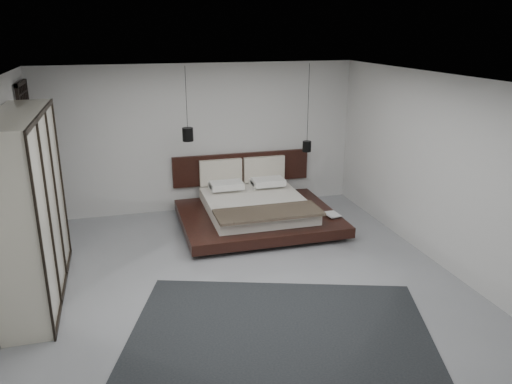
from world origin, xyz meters
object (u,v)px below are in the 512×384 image
object	(u,v)px
pendant_left	(188,134)
pendant_right	(307,146)
lattice_screen	(32,161)
bed	(256,208)
rug	(280,336)
wardrobe	(29,208)

from	to	relation	value
pendant_left	pendant_right	world-z (taller)	same
lattice_screen	bed	distance (m)	3.89
pendant_left	rug	xyz separation A→B (m)	(0.45, -3.91, -1.62)
wardrobe	rug	size ratio (longest dim) A/B	0.71
lattice_screen	wardrobe	distance (m)	2.21
bed	rug	xyz separation A→B (m)	(-0.67, -3.49, -0.28)
pendant_left	wardrobe	bearing A→B (deg)	-138.42
lattice_screen	pendant_right	xyz separation A→B (m)	(4.84, -0.12, -0.01)
lattice_screen	rug	distance (m)	5.22
bed	pendant_left	world-z (taller)	pendant_left
pendant_right	wardrobe	bearing A→B (deg)	-155.59
rug	lattice_screen	bearing A→B (deg)	127.15
lattice_screen	pendant_left	xyz separation A→B (m)	(2.60, -0.12, 0.33)
bed	wardrobe	size ratio (longest dim) A/B	1.10
pendant_left	pendant_right	size ratio (longest dim) A/B	0.79
wardrobe	rug	xyz separation A→B (m)	(2.80, -1.83, -1.21)
pendant_left	wardrobe	size ratio (longest dim) A/B	0.52
bed	pendant_right	distance (m)	1.56
rug	pendant_left	bearing A→B (deg)	96.61
pendant_right	lattice_screen	bearing A→B (deg)	178.64
pendant_right	bed	bearing A→B (deg)	-159.22
pendant_left	rug	bearing A→B (deg)	-83.39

